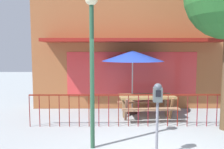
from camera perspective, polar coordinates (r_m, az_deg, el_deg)
name	(u,v)px	position (r m, az deg, el deg)	size (l,w,h in m)	color
pub_storefront	(132,39)	(9.17, 4.83, 8.78)	(7.66, 1.48, 5.48)	brown
patio_fence_front	(138,104)	(6.97, 6.48, -7.31)	(6.46, 0.04, 0.97)	maroon
picnic_table_left	(147,100)	(7.84, 8.52, -6.25)	(1.92, 1.52, 0.79)	olive
patio_umbrella	(133,56)	(8.21, 5.06, 4.52)	(2.18, 2.18, 2.25)	black
parking_meter_near	(158,100)	(4.94, 11.09, -6.25)	(0.18, 0.17, 1.58)	slate
street_lamp	(92,47)	(5.22, -4.97, 6.72)	(0.28, 0.28, 3.51)	#275137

